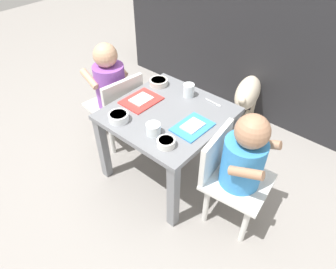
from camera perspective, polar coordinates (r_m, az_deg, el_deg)
ground_plane at (r=1.80m, az=0.00°, el=-6.79°), size 7.00×7.00×0.00m
kitchen_cabinet_back at (r=2.24m, az=17.69°, el=16.90°), size 2.16×0.35×0.98m
dining_table at (r=1.55m, az=0.00°, el=2.16°), size 0.56×0.57×0.43m
seated_child_left at (r=1.80m, az=-10.76°, el=9.08°), size 0.31×0.31×0.66m
seated_child_right at (r=1.33m, az=13.78°, el=-4.75°), size 0.31×0.31×0.64m
dog at (r=2.13m, az=15.22°, el=8.16°), size 0.24×0.45×0.34m
food_tray_left at (r=1.59m, az=-5.13°, el=6.55°), size 0.16×0.20×0.02m
food_tray_right at (r=1.41m, az=4.71°, el=1.51°), size 0.14×0.19×0.02m
water_cup_left at (r=1.36m, az=-2.82°, el=0.93°), size 0.07×0.07×0.06m
water_cup_right at (r=1.62m, az=3.96°, el=8.29°), size 0.06×0.06×0.07m
cereal_bowl_left_side at (r=1.72m, az=-1.82°, el=9.98°), size 0.10×0.10×0.03m
veggie_bowl_near at (r=1.46m, az=-9.42°, el=3.33°), size 0.10×0.10×0.04m
veggie_bowl_far at (r=1.30m, az=-0.36°, el=-1.55°), size 0.08×0.08×0.03m
spoon_by_left_tray at (r=1.58m, az=8.92°, el=5.90°), size 0.10×0.02×0.01m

